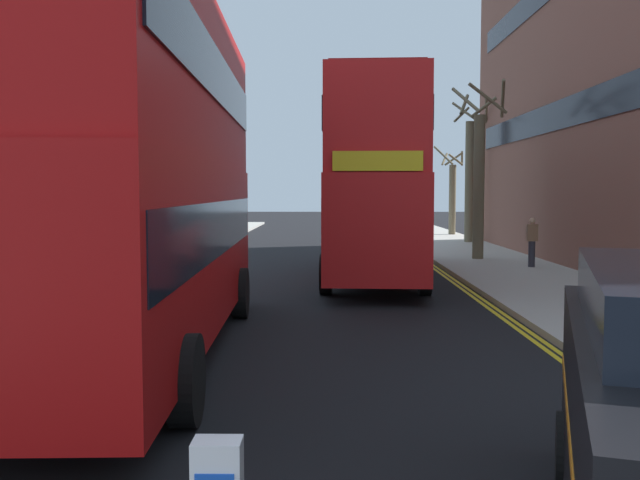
# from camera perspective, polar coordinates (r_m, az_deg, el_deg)

# --- Properties ---
(sidewalk_right) EXTENTS (4.00, 80.00, 0.14)m
(sidewalk_right) POSITION_cam_1_polar(r_m,az_deg,el_deg) (17.91, 19.81, -4.43)
(sidewalk_right) COLOR #ADA89E
(sidewalk_right) RESTS_ON ground
(sidewalk_left) EXTENTS (4.00, 80.00, 0.14)m
(sidewalk_left) POSITION_cam_1_polar(r_m,az_deg,el_deg) (18.36, -22.30, -4.29)
(sidewalk_left) COLOR #ADA89E
(sidewalk_left) RESTS_ON ground
(kerb_line_outer) EXTENTS (0.10, 56.00, 0.01)m
(kerb_line_outer) POSITION_cam_1_polar(r_m,az_deg,el_deg) (15.43, 14.84, -5.90)
(kerb_line_outer) COLOR yellow
(kerb_line_outer) RESTS_ON ground
(kerb_line_inner) EXTENTS (0.10, 56.00, 0.01)m
(kerb_line_inner) POSITION_cam_1_polar(r_m,az_deg,el_deg) (15.39, 14.26, -5.92)
(kerb_line_inner) COLOR yellow
(kerb_line_inner) RESTS_ON ground
(double_decker_bus_away) EXTENTS (3.06, 10.88, 5.64)m
(double_decker_bus_away) POSITION_cam_1_polar(r_m,az_deg,el_deg) (11.32, -14.50, 5.95)
(double_decker_bus_away) COLOR #B20F0F
(double_decker_bus_away) RESTS_ON ground
(double_decker_bus_oncoming) EXTENTS (3.18, 10.91, 5.64)m
(double_decker_bus_oncoming) POSITION_cam_1_polar(r_m,az_deg,el_deg) (20.96, 4.40, 5.09)
(double_decker_bus_oncoming) COLOR red
(double_decker_bus_oncoming) RESTS_ON ground
(pedestrian_far) EXTENTS (0.34, 0.22, 1.62)m
(pedestrian_far) POSITION_cam_1_polar(r_m,az_deg,el_deg) (23.95, 16.90, -0.10)
(pedestrian_far) COLOR #2D2D38
(pedestrian_far) RESTS_ON sidewalk_right
(street_tree_near) EXTENTS (2.04, 1.81, 6.43)m
(street_tree_near) POSITION_cam_1_polar(r_m,az_deg,el_deg) (26.37, 12.85, 4.98)
(street_tree_near) COLOR #6B6047
(street_tree_near) RESTS_ON sidewalk_right
(street_tree_far) EXTENTS (1.91, 1.76, 7.00)m
(street_tree_far) POSITION_cam_1_polar(r_m,az_deg,el_deg) (35.12, 12.09, 4.99)
(street_tree_far) COLOR #6B6047
(street_tree_far) RESTS_ON sidewalk_right
(street_tree_distant) EXTENTS (1.78, 1.79, 5.11)m
(street_tree_distant) POSITION_cam_1_polar(r_m,az_deg,el_deg) (41.19, 10.73, 3.68)
(street_tree_distant) COLOR #6B6047
(street_tree_distant) RESTS_ON sidewalk_right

